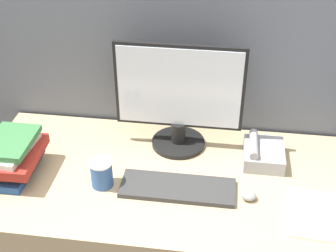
{
  "coord_description": "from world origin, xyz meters",
  "views": [
    {
      "loc": [
        0.23,
        -1.08,
        2.02
      ],
      "look_at": [
        0.02,
        0.42,
        1.0
      ],
      "focal_mm": 50.0,
      "sensor_mm": 36.0,
      "label": 1
    }
  ],
  "objects_px": {
    "monitor": "(179,101)",
    "keyboard": "(178,188)",
    "mouse": "(249,196)",
    "coffee_cup": "(102,173)",
    "desk_telephone": "(263,153)",
    "book_stack": "(11,157)"
  },
  "relations": [
    {
      "from": "monitor",
      "to": "coffee_cup",
      "type": "bearing_deg",
      "value": -130.21
    },
    {
      "from": "keyboard",
      "to": "mouse",
      "type": "xyz_separation_m",
      "value": [
        0.28,
        -0.02,
        0.01
      ]
    },
    {
      "from": "monitor",
      "to": "mouse",
      "type": "height_order",
      "value": "monitor"
    },
    {
      "from": "mouse",
      "to": "book_stack",
      "type": "distance_m",
      "value": 0.97
    },
    {
      "from": "desk_telephone",
      "to": "keyboard",
      "type": "bearing_deg",
      "value": -144.72
    },
    {
      "from": "book_stack",
      "to": "desk_telephone",
      "type": "distance_m",
      "value": 1.05
    },
    {
      "from": "monitor",
      "to": "mouse",
      "type": "xyz_separation_m",
      "value": [
        0.31,
        -0.32,
        -0.21
      ]
    },
    {
      "from": "book_stack",
      "to": "coffee_cup",
      "type": "bearing_deg",
      "value": -3.64
    },
    {
      "from": "mouse",
      "to": "book_stack",
      "type": "height_order",
      "value": "book_stack"
    },
    {
      "from": "monitor",
      "to": "desk_telephone",
      "type": "relative_size",
      "value": 2.71
    },
    {
      "from": "book_stack",
      "to": "desk_telephone",
      "type": "bearing_deg",
      "value": 12.31
    },
    {
      "from": "coffee_cup",
      "to": "keyboard",
      "type": "bearing_deg",
      "value": 1.8
    },
    {
      "from": "mouse",
      "to": "coffee_cup",
      "type": "xyz_separation_m",
      "value": [
        -0.58,
        0.01,
        0.04
      ]
    },
    {
      "from": "book_stack",
      "to": "desk_telephone",
      "type": "xyz_separation_m",
      "value": [
        1.02,
        0.22,
        -0.05
      ]
    },
    {
      "from": "mouse",
      "to": "desk_telephone",
      "type": "xyz_separation_m",
      "value": [
        0.06,
        0.25,
        0.02
      ]
    },
    {
      "from": "mouse",
      "to": "book_stack",
      "type": "bearing_deg",
      "value": 178.21
    },
    {
      "from": "keyboard",
      "to": "book_stack",
      "type": "height_order",
      "value": "book_stack"
    },
    {
      "from": "keyboard",
      "to": "desk_telephone",
      "type": "distance_m",
      "value": 0.41
    },
    {
      "from": "monitor",
      "to": "keyboard",
      "type": "bearing_deg",
      "value": -83.61
    },
    {
      "from": "monitor",
      "to": "mouse",
      "type": "distance_m",
      "value": 0.5
    },
    {
      "from": "keyboard",
      "to": "book_stack",
      "type": "bearing_deg",
      "value": 178.76
    },
    {
      "from": "keyboard",
      "to": "mouse",
      "type": "height_order",
      "value": "mouse"
    }
  ]
}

